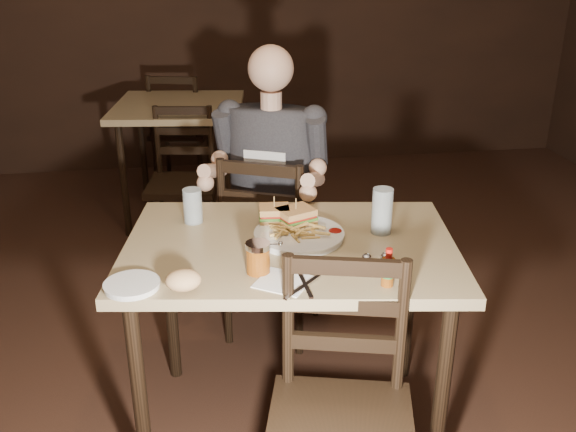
{
  "coord_description": "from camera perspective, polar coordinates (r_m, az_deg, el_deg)",
  "views": [
    {
      "loc": [
        -0.17,
        -1.67,
        1.72
      ],
      "look_at": [
        0.14,
        0.33,
        0.85
      ],
      "focal_mm": 40.0,
      "sensor_mm": 36.0,
      "label": 1
    }
  ],
  "objects": [
    {
      "name": "knife",
      "position": [
        1.95,
        1.34,
        -5.77
      ],
      "size": [
        0.02,
        0.21,
        0.01
      ],
      "primitive_type": "cube",
      "rotation": [
        0.0,
        0.0,
        0.05
      ],
      "color": "silver",
      "rests_on": "napkin"
    },
    {
      "name": "glass_left",
      "position": [
        2.36,
        -8.47,
        0.9
      ],
      "size": [
        0.08,
        0.08,
        0.13
      ],
      "primitive_type": "cylinder",
      "rotation": [
        0.0,
        0.0,
        -0.15
      ],
      "color": "silver",
      "rests_on": "main_table"
    },
    {
      "name": "side_plate",
      "position": [
        1.97,
        -13.7,
        -6.07
      ],
      "size": [
        0.19,
        0.19,
        0.01
      ],
      "primitive_type": "cylinder",
      "rotation": [
        0.0,
        0.0,
        -0.15
      ],
      "color": "white",
      "rests_on": "main_table"
    },
    {
      "name": "fries_pile",
      "position": [
        2.2,
        0.95,
        -1.31
      ],
      "size": [
        0.24,
        0.19,
        0.04
      ],
      "primitive_type": null,
      "rotation": [
        0.0,
        0.0,
        -0.15
      ],
      "color": "tan",
      "rests_on": "dinner_plate"
    },
    {
      "name": "napkin",
      "position": [
        1.95,
        -0.44,
        -5.86
      ],
      "size": [
        0.2,
        0.2,
        0.0
      ],
      "primitive_type": "cube",
      "rotation": [
        0.0,
        0.0,
        -0.57
      ],
      "color": "white",
      "rests_on": "main_table"
    },
    {
      "name": "ketchup_dollop",
      "position": [
        2.24,
        4.21,
        -1.32
      ],
      "size": [
        0.05,
        0.05,
        0.01
      ],
      "primitive_type": "ellipsoid",
      "rotation": [
        0.0,
        0.0,
        -0.15
      ],
      "color": "maroon",
      "rests_on": "dinner_plate"
    },
    {
      "name": "bg_table",
      "position": [
        4.23,
        -9.64,
        8.63
      ],
      "size": [
        0.9,
        0.9,
        0.77
      ],
      "rotation": [
        0.0,
        0.0,
        -0.13
      ],
      "color": "tan",
      "rests_on": "ground"
    },
    {
      "name": "room_shell",
      "position": [
        1.71,
        -2.87,
        12.42
      ],
      "size": [
        7.0,
        7.0,
        7.0
      ],
      "color": "black",
      "rests_on": "ground"
    },
    {
      "name": "pepper_shaker",
      "position": [
        2.01,
        6.96,
        -4.24
      ],
      "size": [
        0.04,
        0.04,
        0.06
      ],
      "primitive_type": null,
      "rotation": [
        0.0,
        0.0,
        -0.15
      ],
      "color": "#38332D",
      "rests_on": "main_table"
    },
    {
      "name": "bg_chair_near",
      "position": [
        3.78,
        -9.39,
        2.77
      ],
      "size": [
        0.45,
        0.48,
        0.84
      ],
      "primitive_type": null,
      "rotation": [
        0.0,
        0.0,
        -0.15
      ],
      "color": "black",
      "rests_on": "ground"
    },
    {
      "name": "dinner_plate",
      "position": [
        2.23,
        0.98,
        -1.79
      ],
      "size": [
        0.35,
        0.35,
        0.02
      ],
      "primitive_type": "cylinder",
      "rotation": [
        0.0,
        0.0,
        -0.15
      ],
      "color": "white",
      "rests_on": "main_table"
    },
    {
      "name": "main_table",
      "position": [
        2.23,
        0.2,
        -4.47
      ],
      "size": [
        1.23,
        0.91,
        0.77
      ],
      "rotation": [
        0.0,
        0.0,
        -0.15
      ],
      "color": "tan",
      "rests_on": "ground"
    },
    {
      "name": "diner",
      "position": [
        2.73,
        -1.68,
        5.75
      ],
      "size": [
        0.62,
        0.57,
        0.87
      ],
      "primitive_type": null,
      "rotation": [
        0.0,
        0.0,
        -0.42
      ],
      "color": "#303135",
      "rests_on": "chair_far"
    },
    {
      "name": "salt_shaker",
      "position": [
        2.03,
        8.64,
        -4.11
      ],
      "size": [
        0.04,
        0.04,
        0.06
      ],
      "primitive_type": null,
      "rotation": [
        0.0,
        0.0,
        -0.15
      ],
      "color": "white",
      "rests_on": "main_table"
    },
    {
      "name": "chair_near",
      "position": [
        1.92,
        4.68,
        -18.31
      ],
      "size": [
        0.51,
        0.54,
        0.9
      ],
      "primitive_type": null,
      "rotation": [
        0.0,
        0.0,
        -0.25
      ],
      "color": "black",
      "rests_on": "ground"
    },
    {
      "name": "fork",
      "position": [
        1.91,
        1.32,
        -6.33
      ],
      "size": [
        0.13,
        0.13,
        0.01
      ],
      "primitive_type": "cube",
      "rotation": [
        0.0,
        0.0,
        -0.78
      ],
      "color": "silver",
      "rests_on": "napkin"
    },
    {
      "name": "sandwich_left",
      "position": [
        2.3,
        -1.23,
        0.56
      ],
      "size": [
        0.11,
        0.1,
        0.09
      ],
      "primitive_type": null,
      "rotation": [
        0.0,
        0.0,
        -0.08
      ],
      "color": "tan",
      "rests_on": "dinner_plate"
    },
    {
      "name": "sandwich_right",
      "position": [
        2.28,
        0.7,
        0.45
      ],
      "size": [
        0.15,
        0.14,
        0.1
      ],
      "primitive_type": null,
      "rotation": [
        0.0,
        0.0,
        0.39
      ],
      "color": "tan",
      "rests_on": "dinner_plate"
    },
    {
      "name": "syrup_dispenser",
      "position": [
        1.99,
        -2.68,
        -3.72
      ],
      "size": [
        0.09,
        0.09,
        0.1
      ],
      "primitive_type": null,
      "rotation": [
        0.0,
        0.0,
        -0.15
      ],
      "color": "brown",
      "rests_on": "main_table"
    },
    {
      "name": "chair_far",
      "position": [
        2.93,
        -1.33,
        -2.46
      ],
      "size": [
        0.56,
        0.59,
        0.9
      ],
      "primitive_type": null,
      "rotation": [
        0.0,
        0.0,
        2.72
      ],
      "color": "black",
      "rests_on": "ground"
    },
    {
      "name": "glass_right",
      "position": [
        2.27,
        8.36,
        0.44
      ],
      "size": [
        0.08,
        0.08,
        0.16
      ],
      "primitive_type": "cylinder",
      "rotation": [
        0.0,
        0.0,
        -0.15
      ],
      "color": "silver",
      "rests_on": "main_table"
    },
    {
      "name": "hot_sauce",
      "position": [
        1.93,
        8.89,
        -4.52
      ],
      "size": [
        0.04,
        0.04,
        0.12
      ],
      "primitive_type": null,
      "rotation": [
        0.0,
        0.0,
        -0.15
      ],
      "color": "brown",
      "rests_on": "main_table"
    },
    {
      "name": "bg_chair_far",
      "position": [
        4.82,
        -9.44,
        7.45
      ],
      "size": [
        0.5,
        0.53,
        0.88
      ],
      "primitive_type": null,
      "rotation": [
        0.0,
        0.0,
        2.9
      ],
      "color": "black",
      "rests_on": "ground"
    },
    {
      "name": "bread_roll",
      "position": [
        1.9,
        -9.3,
        -5.66
      ],
      "size": [
        0.12,
        0.1,
        0.06
      ],
      "primitive_type": "ellipsoid",
      "rotation": [
        0.0,
        0.0,
        -0.15
      ],
      "color": "tan",
      "rests_on": "side_plate"
    }
  ]
}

